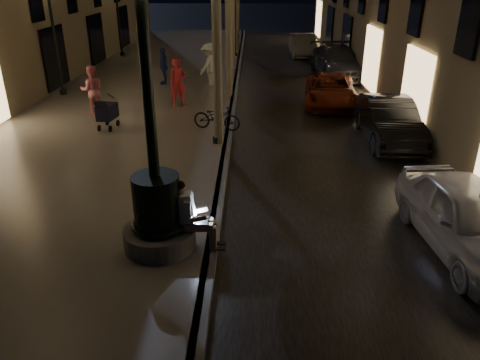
{
  "coord_description": "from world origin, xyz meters",
  "views": [
    {
      "loc": [
        0.76,
        -5.8,
        5.17
      ],
      "look_at": [
        0.54,
        3.0,
        1.19
      ],
      "focal_mm": 35.0,
      "sensor_mm": 36.0,
      "label": 1
    }
  ],
  "objects_px": {
    "lamp_curb_a": "(215,43)",
    "car_fifth": "(303,45)",
    "pedestrian_blue": "(164,66)",
    "bicycle": "(217,117)",
    "lamp_left_c": "(117,4)",
    "pedestrian_pink": "(92,90)",
    "pedestrian_white": "(209,65)",
    "lamp_curb_b": "(229,17)",
    "car_third": "(330,90)",
    "car_rear": "(337,62)",
    "fountain_lamppost": "(157,200)",
    "stroller": "(107,112)",
    "pedestrian_red": "(178,82)",
    "car_front": "(468,218)",
    "lamp_curb_c": "(235,4)",
    "lamp_left_b": "(52,21)",
    "car_second": "(389,121)",
    "seated_man_laptop": "(190,213)"
  },
  "relations": [
    {
      "from": "lamp_left_b",
      "to": "stroller",
      "type": "height_order",
      "value": "lamp_left_b"
    },
    {
      "from": "lamp_curb_a",
      "to": "car_third",
      "type": "relative_size",
      "value": 1.1
    },
    {
      "from": "lamp_curb_a",
      "to": "car_rear",
      "type": "relative_size",
      "value": 0.92
    },
    {
      "from": "seated_man_laptop",
      "to": "lamp_left_c",
      "type": "bearing_deg",
      "value": 107.68
    },
    {
      "from": "pedestrian_red",
      "to": "bicycle",
      "type": "height_order",
      "value": "pedestrian_red"
    },
    {
      "from": "lamp_curb_a",
      "to": "bicycle",
      "type": "xyz_separation_m",
      "value": [
        -0.1,
        1.32,
        -2.6
      ]
    },
    {
      "from": "pedestrian_red",
      "to": "pedestrian_white",
      "type": "height_order",
      "value": "pedestrian_white"
    },
    {
      "from": "lamp_curb_c",
      "to": "car_front",
      "type": "distance_m",
      "value": 22.43
    },
    {
      "from": "seated_man_laptop",
      "to": "car_second",
      "type": "xyz_separation_m",
      "value": [
        5.59,
        6.82,
        -0.23
      ]
    },
    {
      "from": "fountain_lamppost",
      "to": "car_third",
      "type": "xyz_separation_m",
      "value": [
        5.0,
        11.3,
        -0.6
      ]
    },
    {
      "from": "lamp_left_c",
      "to": "car_third",
      "type": "height_order",
      "value": "lamp_left_c"
    },
    {
      "from": "fountain_lamppost",
      "to": "car_third",
      "type": "relative_size",
      "value": 1.19
    },
    {
      "from": "car_fifth",
      "to": "pedestrian_white",
      "type": "relative_size",
      "value": 2.18
    },
    {
      "from": "lamp_curb_c",
      "to": "bicycle",
      "type": "bearing_deg",
      "value": -90.39
    },
    {
      "from": "lamp_left_c",
      "to": "bicycle",
      "type": "height_order",
      "value": "lamp_left_c"
    },
    {
      "from": "lamp_curb_c",
      "to": "car_fifth",
      "type": "bearing_deg",
      "value": 14.53
    },
    {
      "from": "stroller",
      "to": "pedestrian_pink",
      "type": "relative_size",
      "value": 0.66
    },
    {
      "from": "car_fifth",
      "to": "pedestrian_white",
      "type": "xyz_separation_m",
      "value": [
        -5.2,
        -9.36,
        0.47
      ]
    },
    {
      "from": "car_rear",
      "to": "car_fifth",
      "type": "xyz_separation_m",
      "value": [
        -1.2,
        6.11,
        -0.07
      ]
    },
    {
      "from": "car_fifth",
      "to": "pedestrian_blue",
      "type": "height_order",
      "value": "pedestrian_blue"
    },
    {
      "from": "fountain_lamppost",
      "to": "lamp_left_c",
      "type": "distance_m",
      "value": 23.0
    },
    {
      "from": "pedestrian_red",
      "to": "lamp_curb_a",
      "type": "bearing_deg",
      "value": -92.78
    },
    {
      "from": "car_third",
      "to": "pedestrian_blue",
      "type": "distance_m",
      "value": 7.89
    },
    {
      "from": "lamp_curb_b",
      "to": "car_third",
      "type": "height_order",
      "value": "lamp_curb_b"
    },
    {
      "from": "pedestrian_blue",
      "to": "bicycle",
      "type": "height_order",
      "value": "pedestrian_blue"
    },
    {
      "from": "lamp_curb_a",
      "to": "lamp_left_c",
      "type": "bearing_deg",
      "value": 113.93
    },
    {
      "from": "stroller",
      "to": "car_front",
      "type": "bearing_deg",
      "value": -29.47
    },
    {
      "from": "lamp_curb_a",
      "to": "car_fifth",
      "type": "height_order",
      "value": "lamp_curb_a"
    },
    {
      "from": "car_second",
      "to": "fountain_lamppost",
      "type": "bearing_deg",
      "value": -131.51
    },
    {
      "from": "fountain_lamppost",
      "to": "car_second",
      "type": "relative_size",
      "value": 1.22
    },
    {
      "from": "pedestrian_blue",
      "to": "car_rear",
      "type": "bearing_deg",
      "value": 102.06
    },
    {
      "from": "car_rear",
      "to": "pedestrian_white",
      "type": "distance_m",
      "value": 7.19
    },
    {
      "from": "car_front",
      "to": "pedestrian_pink",
      "type": "xyz_separation_m",
      "value": [
        -10.19,
        8.81,
        0.38
      ]
    },
    {
      "from": "lamp_left_c",
      "to": "pedestrian_pink",
      "type": "distance_m",
      "value": 13.19
    },
    {
      "from": "lamp_curb_a",
      "to": "car_fifth",
      "type": "distance_m",
      "value": 17.83
    },
    {
      "from": "pedestrian_white",
      "to": "lamp_left_c",
      "type": "bearing_deg",
      "value": -114.13
    },
    {
      "from": "lamp_curb_c",
      "to": "lamp_left_b",
      "type": "height_order",
      "value": "same"
    },
    {
      "from": "lamp_left_b",
      "to": "pedestrian_white",
      "type": "bearing_deg",
      "value": 15.78
    },
    {
      "from": "lamp_left_c",
      "to": "lamp_curb_a",
      "type": "bearing_deg",
      "value": -66.07
    },
    {
      "from": "fountain_lamppost",
      "to": "bicycle",
      "type": "relative_size",
      "value": 3.17
    },
    {
      "from": "lamp_curb_a",
      "to": "lamp_left_b",
      "type": "bearing_deg",
      "value": 139.8
    },
    {
      "from": "fountain_lamppost",
      "to": "pedestrian_blue",
      "type": "distance_m",
      "value": 14.32
    },
    {
      "from": "stroller",
      "to": "car_third",
      "type": "distance_m",
      "value": 9.03
    },
    {
      "from": "pedestrian_red",
      "to": "lamp_left_c",
      "type": "bearing_deg",
      "value": 88.62
    },
    {
      "from": "car_front",
      "to": "lamp_left_c",
      "type": "bearing_deg",
      "value": 114.79
    },
    {
      "from": "stroller",
      "to": "fountain_lamppost",
      "type": "bearing_deg",
      "value": -59.35
    },
    {
      "from": "stroller",
      "to": "car_front",
      "type": "xyz_separation_m",
      "value": [
        9.14,
        -6.93,
        -0.08
      ]
    },
    {
      "from": "pedestrian_blue",
      "to": "bicycle",
      "type": "relative_size",
      "value": 1.0
    },
    {
      "from": "bicycle",
      "to": "pedestrian_pink",
      "type": "bearing_deg",
      "value": 84.81
    },
    {
      "from": "stroller",
      "to": "pedestrian_red",
      "type": "bearing_deg",
      "value": 64.23
    }
  ]
}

